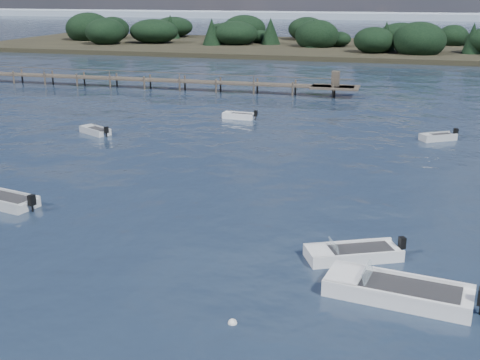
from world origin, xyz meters
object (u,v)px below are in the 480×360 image
(tender_far_white, at_px, (239,117))
(tender_far_grey_b, at_px, (438,138))
(tender_far_grey, at_px, (95,132))
(jetty, at_px, (113,78))
(dinghy_mid_white_b, at_px, (353,255))
(dinghy_mid_white_a, at_px, (397,294))
(dinghy_mid_grey, at_px, (1,202))

(tender_far_white, relative_size, tender_far_grey_b, 1.07)
(tender_far_white, xyz_separation_m, tender_far_grey_b, (16.59, -3.72, -0.00))
(tender_far_grey, relative_size, jetty, 0.05)
(dinghy_mid_white_b, height_order, jetty, jetty)
(tender_far_grey_b, relative_size, jetty, 0.05)
(dinghy_mid_white_a, height_order, dinghy_mid_white_b, dinghy_mid_white_a)
(tender_far_grey, xyz_separation_m, jetty, (-9.57, 22.27, 0.84))
(tender_far_white, height_order, jetty, jetty)
(tender_far_grey, xyz_separation_m, dinghy_mid_grey, (3.14, -16.10, 0.01))
(tender_far_grey, relative_size, tender_far_grey_b, 1.06)
(dinghy_mid_white_a, xyz_separation_m, dinghy_mid_white_b, (-1.88, 3.03, -0.03))
(dinghy_mid_white_a, distance_m, dinghy_mid_white_b, 3.57)
(dinghy_mid_white_a, xyz_separation_m, dinghy_mid_grey, (-20.39, 4.93, -0.02))
(tender_far_grey_b, xyz_separation_m, jetty, (-35.53, 17.41, 0.84))
(jetty, bearing_deg, tender_far_grey_b, -26.11)
(tender_far_grey_b, bearing_deg, dinghy_mid_white_b, -100.66)
(tender_far_grey, height_order, jetty, jetty)
(dinghy_mid_white_a, relative_size, dinghy_mid_white_b, 1.35)
(tender_far_grey_b, distance_m, jetty, 39.58)
(dinghy_mid_white_b, relative_size, tender_far_white, 1.36)
(dinghy_mid_white_b, height_order, tender_far_grey, dinghy_mid_white_b)
(dinghy_mid_grey, distance_m, jetty, 40.43)
(tender_far_grey, bearing_deg, dinghy_mid_white_a, -41.79)
(dinghy_mid_white_b, xyz_separation_m, tender_far_grey_b, (4.30, 22.86, 0.01))
(tender_far_white, height_order, dinghy_mid_grey, dinghy_mid_grey)
(dinghy_mid_grey, bearing_deg, dinghy_mid_white_b, -5.86)
(dinghy_mid_white_a, bearing_deg, jetty, 127.39)
(dinghy_mid_grey, bearing_deg, tender_far_grey_b, 42.57)
(dinghy_mid_white_a, xyz_separation_m, tender_far_white, (-14.16, 29.61, -0.02))
(tender_far_white, height_order, tender_far_grey_b, tender_far_white)
(dinghy_mid_white_b, relative_size, tender_far_grey_b, 1.46)
(dinghy_mid_white_b, bearing_deg, dinghy_mid_grey, 174.14)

